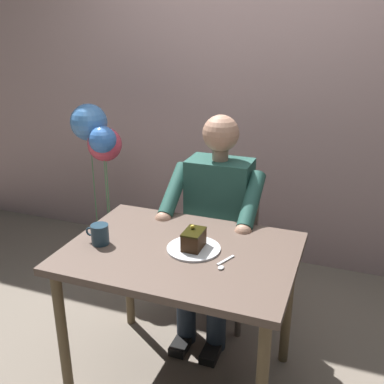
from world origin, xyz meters
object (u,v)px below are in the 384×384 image
seated_person (215,224)px  dessert_spoon (223,264)px  balloon_display (97,145)px  chair (223,237)px  coffee_cup (100,234)px  dining_table (181,267)px  cake_slice (194,239)px

seated_person → dessert_spoon: 0.63m
balloon_display → chair: bearing=170.4°
coffee_cup → seated_person: bearing=-122.5°
dining_table → coffee_cup: coffee_cup is taller
coffee_cup → dessert_spoon: (-0.60, -0.01, -0.05)m
seated_person → dessert_spoon: seated_person is taller
cake_slice → coffee_cup: 0.45m
chair → coffee_cup: (0.38, 0.77, 0.31)m
cake_slice → dessert_spoon: bearing=152.7°
seated_person → balloon_display: 1.05m
seated_person → balloon_display: size_ratio=1.04×
chair → seated_person: size_ratio=0.71×
seated_person → cake_slice: bearing=96.3°
cake_slice → coffee_cup: cake_slice is taller
chair → dessert_spoon: chair is taller
chair → dining_table: bearing=90.0°
dining_table → cake_slice: (-0.06, -0.02, 0.15)m
dining_table → chair: size_ratio=1.17×
dining_table → balloon_display: bearing=-41.6°
dining_table → chair: bearing=-90.0°
seated_person → cake_slice: seated_person is taller
dining_table → seated_person: (-0.00, -0.52, -0.00)m
cake_slice → balloon_display: size_ratio=0.10×
seated_person → dessert_spoon: (-0.22, 0.58, 0.10)m
dining_table → seated_person: size_ratio=0.83×
chair → cake_slice: chair is taller
dining_table → balloon_display: balloon_display is taller
cake_slice → coffee_cup: (0.43, 0.10, -0.00)m
seated_person → balloon_display: (0.95, -0.33, 0.29)m
dessert_spoon → balloon_display: 1.50m
dining_table → chair: 0.71m
dessert_spoon → cake_slice: bearing=-27.3°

